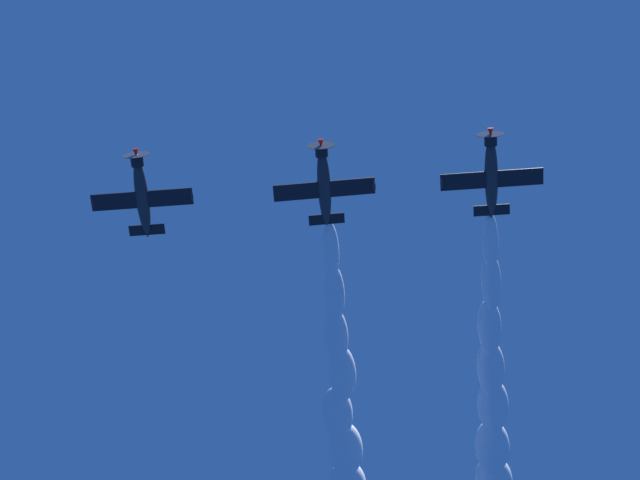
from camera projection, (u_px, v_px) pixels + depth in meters
airplane_lead at (491, 174)px, 82.00m from camera, size 7.90×8.50×2.77m
airplane_left_wingman at (324, 184)px, 82.34m from camera, size 7.88×8.49×3.30m
airplane_right_wingman at (142, 194)px, 82.21m from camera, size 7.89×8.50×2.82m
smoke_trail_lead at (492, 409)px, 90.27m from camera, size 28.06×19.04×5.03m
smoke_trail_left_wingman at (342, 415)px, 90.48m from camera, size 27.78×18.67×4.74m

